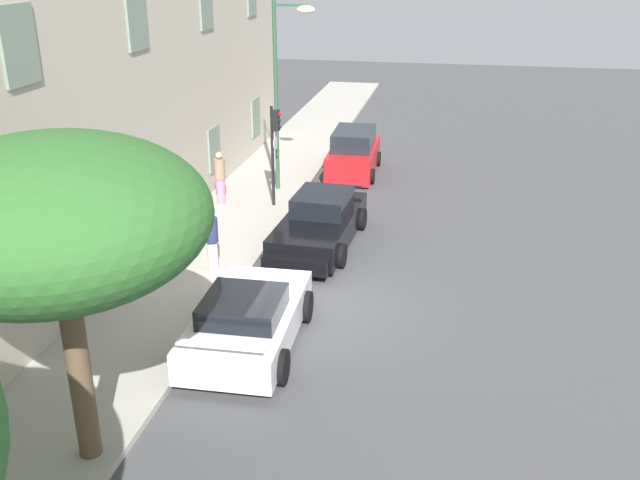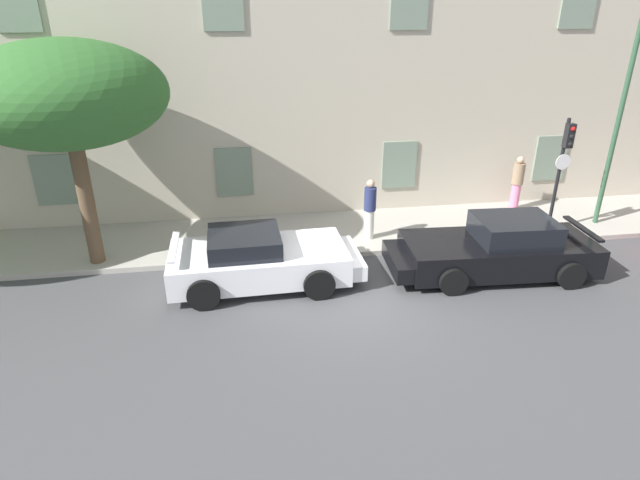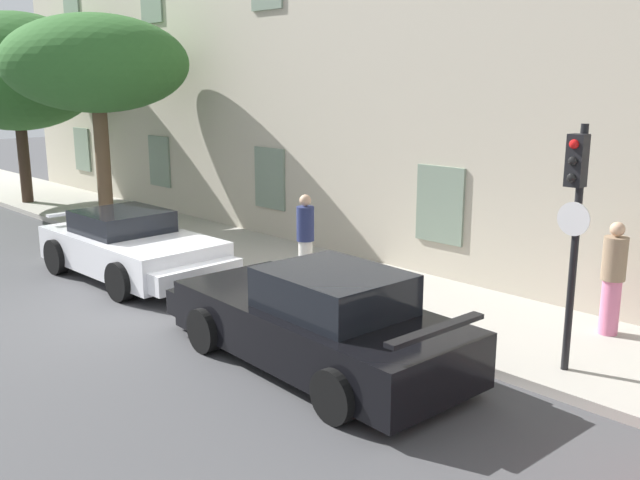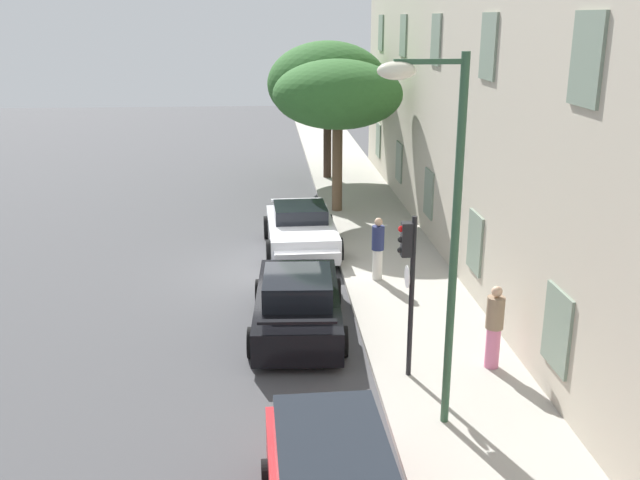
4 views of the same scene
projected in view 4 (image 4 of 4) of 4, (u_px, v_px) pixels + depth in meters
The scene contains 11 objects.
ground_plane at pixel (274, 273), 20.24m from camera, with size 80.00×80.00×0.00m, color #444447.
sidewalk at pixel (394, 267), 20.47m from camera, with size 60.00×3.12×0.14m, color #A8A399.
building_facade at pixel (516, 82), 19.14m from camera, with size 32.32×3.74×10.55m.
sportscar_red_lead at pixel (301, 232), 21.96m from camera, with size 4.62×2.34×1.34m.
sportscar_yellow_flank at pixel (298, 301), 16.57m from camera, with size 5.17×2.32×1.45m.
tree_near_kerb at pixel (338, 95), 25.00m from camera, with size 4.60×4.60×5.45m.
tree_midblock at pixel (328, 84), 30.49m from camera, with size 5.20×5.20×5.90m.
traffic_light at pixel (408, 269), 13.50m from camera, with size 0.44×0.36×3.28m.
street_lamp at pixel (434, 183), 11.23m from camera, with size 0.44×1.42×6.34m.
pedestrian_admiring at pixel (494, 326), 14.23m from camera, with size 0.47×0.47×1.76m.
pedestrian_strolling at pixel (378, 248), 19.07m from camera, with size 0.42×0.42×1.73m.
Camera 4 is at (19.07, -0.17, 6.96)m, focal length 39.80 mm.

